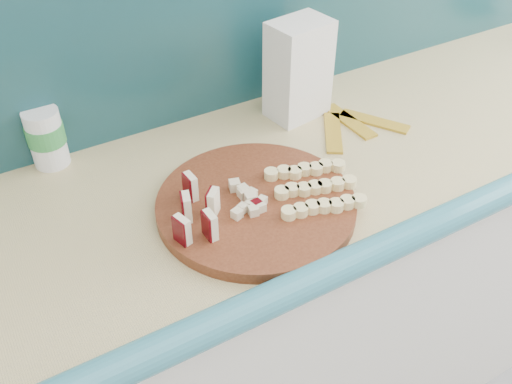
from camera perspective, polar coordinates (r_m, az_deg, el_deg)
The scene contains 8 objects.
kitchen_counter at distance 1.68m, azimuth 12.10°, elevation -6.42°, with size 2.20×0.63×0.91m.
cutting_board at distance 1.10m, azimuth 0.00°, elevation -1.29°, with size 0.39×0.39×0.02m, color #4B1F10.
apple_wedges at distance 1.04m, azimuth -6.02°, elevation -1.78°, with size 0.11×0.15×0.05m.
apple_chunks at distance 1.08m, azimuth -1.25°, elevation -0.61°, with size 0.06×0.06×0.02m.
banana_slices at distance 1.12m, azimuth 5.88°, elevation 0.48°, with size 0.19×0.18×0.02m.
flour_bag at distance 1.34m, azimuth 4.25°, elevation 12.08°, with size 0.14×0.10×0.23m, color white.
canister at distance 1.27m, azimuth -20.25°, elevation 5.21°, with size 0.08×0.08×0.13m.
banana_peel at distance 1.37m, azimuth 9.61°, elevation 6.63°, with size 0.23×0.19×0.01m.
Camera 1 is at (-0.78, 0.68, 1.64)m, focal length 40.00 mm.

